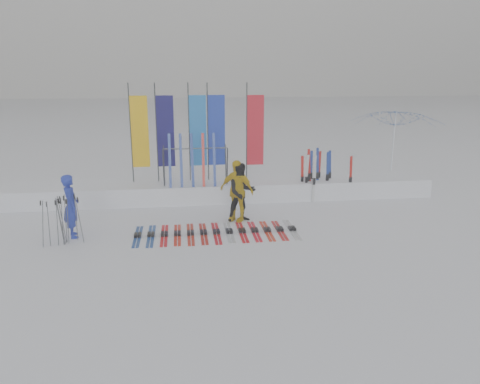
{
  "coord_description": "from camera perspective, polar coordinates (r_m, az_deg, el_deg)",
  "views": [
    {
      "loc": [
        -1.35,
        -10.51,
        4.24
      ],
      "look_at": [
        0.2,
        1.6,
        1.0
      ],
      "focal_mm": 35.0,
      "sensor_mm": 36.0,
      "label": 1
    }
  ],
  "objects": [
    {
      "name": "snow_bank",
      "position": [
        15.67,
        -2.12,
        0.3
      ],
      "size": [
        14.0,
        1.6,
        0.6
      ],
      "primitive_type": "cube",
      "color": "white",
      "rests_on": "ground"
    },
    {
      "name": "pole_cluster",
      "position": [
        12.3,
        -20.85,
        -3.33
      ],
      "size": [
        0.95,
        0.67,
        1.24
      ],
      "color": "#595B60",
      "rests_on": "ground"
    },
    {
      "name": "person_yellow",
      "position": [
        13.23,
        -0.42,
        0.16
      ],
      "size": [
        1.1,
        0.94,
        1.76
      ],
      "primitive_type": "imported",
      "rotation": [
        0.0,
        0.0,
        -0.6
      ],
      "color": "yellow",
      "rests_on": "ground"
    },
    {
      "name": "ground",
      "position": [
        11.41,
        0.03,
        -6.95
      ],
      "size": [
        120.0,
        120.0,
        0.0
      ],
      "primitive_type": "plane",
      "color": "white",
      "rests_on": "ground"
    },
    {
      "name": "feather_flags",
      "position": [
        15.47,
        -5.57,
        7.38
      ],
      "size": [
        4.34,
        0.18,
        3.2
      ],
      "color": "#383A3F",
      "rests_on": "ground"
    },
    {
      "name": "upright_skis",
      "position": [
        15.79,
        9.45,
        2.01
      ],
      "size": [
        1.64,
        0.93,
        1.68
      ],
      "color": "red",
      "rests_on": "ground"
    },
    {
      "name": "person_blue",
      "position": [
        12.72,
        -19.9,
        -1.62
      ],
      "size": [
        0.57,
        0.7,
        1.65
      ],
      "primitive_type": "imported",
      "rotation": [
        0.0,
        0.0,
        1.9
      ],
      "color": "#1D2EAB",
      "rests_on": "ground"
    },
    {
      "name": "person_black",
      "position": [
        13.21,
        0.19,
        -0.05
      ],
      "size": [
        0.92,
        0.77,
        1.68
      ],
      "primitive_type": "imported",
      "rotation": [
        0.0,
        0.0,
        0.18
      ],
      "color": "black",
      "rests_on": "ground"
    },
    {
      "name": "ski_rack",
      "position": [
        14.99,
        -5.48,
        3.81
      ],
      "size": [
        2.04,
        0.8,
        1.23
      ],
      "color": "#383A3F",
      "rests_on": "ground"
    },
    {
      "name": "tent_canopy",
      "position": [
        17.82,
        18.26,
        5.14
      ],
      "size": [
        3.45,
        3.51,
        2.91
      ],
      "primitive_type": "imported",
      "rotation": [
        0.0,
        0.0,
        -0.09
      ],
      "color": "white",
      "rests_on": "ground"
    },
    {
      "name": "ski_row",
      "position": [
        12.44,
        -2.94,
        -4.91
      ],
      "size": [
        4.27,
        1.69,
        0.07
      ],
      "color": "navy",
      "rests_on": "ground"
    }
  ]
}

